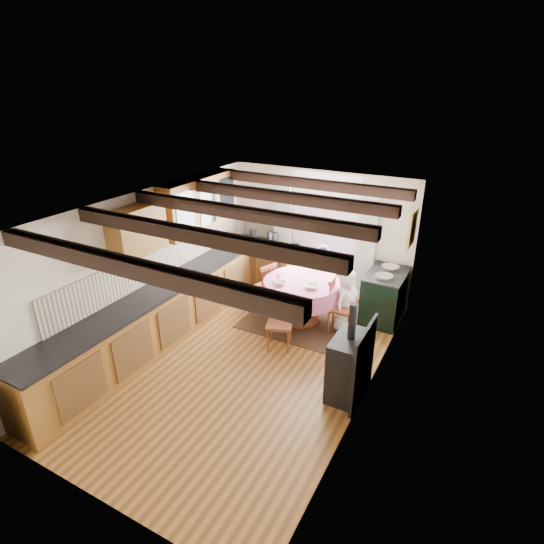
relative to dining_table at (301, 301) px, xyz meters
The scene contains 41 objects.
floor 1.50m from the dining_table, 99.51° to the right, with size 3.60×5.50×0.00m, color #AC652A.
ceiling 2.47m from the dining_table, 99.51° to the right, with size 3.60×5.50×0.00m, color white.
wall_back 1.57m from the dining_table, 100.27° to the left, with size 3.60×0.00×2.40m, color silver.
wall_front 4.26m from the dining_table, 93.28° to the right, with size 3.60×0.00×2.40m, color silver.
wall_left 2.62m from the dining_table, 144.99° to the right, with size 0.00×5.50×2.40m, color silver.
wall_right 2.26m from the dining_table, 42.47° to the right, with size 0.00×5.50×2.40m, color silver.
beam_a 3.94m from the dining_table, 93.99° to the right, with size 3.60×0.16×0.16m, color black.
beam_b 3.10m from the dining_table, 95.63° to the right, with size 3.60×0.16×0.16m, color black.
beam_c 2.40m from the dining_table, 99.51° to the right, with size 3.60×0.16×0.16m, color black.
beam_d 1.98m from the dining_table, 119.19° to the right, with size 3.60×0.16×0.16m, color black.
beam_e 2.01m from the dining_table, 112.73° to the left, with size 3.60×0.16×0.16m, color black.
splash_left 2.45m from the dining_table, 150.80° to the right, with size 0.02×4.50×0.55m, color beige.
splash_back 1.97m from the dining_table, 133.60° to the left, with size 1.40×0.02×0.55m, color beige.
base_cabinet_left 2.25m from the dining_table, 140.60° to the right, with size 0.60×5.30×0.88m, color brown.
base_cabinet_back 1.65m from the dining_table, 141.61° to the left, with size 1.30×0.60×0.88m, color brown.
worktop_left 2.29m from the dining_table, 140.28° to the right, with size 0.64×5.30×0.04m, color black.
worktop_back 1.71m from the dining_table, 142.16° to the left, with size 1.30×0.64×0.04m, color black.
wall_cabinet_glass 2.44m from the dining_table, behind, with size 0.34×1.80×0.90m, color brown.
wall_cabinet_solid 2.96m from the dining_table, 137.24° to the right, with size 0.34×0.90×0.70m, color brown.
window_frame 1.78m from the dining_table, 96.09° to the left, with size 1.34×0.03×1.54m, color white.
window_pane 1.79m from the dining_table, 96.07° to the left, with size 1.20×0.01×1.40m, color white.
curtain_left 1.72m from the dining_table, 129.01° to the left, with size 0.35×0.10×2.10m, color silver.
curtain_right 1.58m from the dining_table, 59.81° to the left, with size 0.35×0.10×2.10m, color silver.
curtain_rod 2.19m from the dining_table, 96.51° to the left, with size 0.03×0.03×2.00m, color black.
wall_picture 2.19m from the dining_table, 29.66° to the left, with size 0.04×0.50×0.60m, color gold.
wall_plate 2.01m from the dining_table, 57.89° to the left, with size 0.30×0.30×0.02m, color silver.
rug 0.39m from the dining_table, 90.00° to the left, with size 1.90×1.48×0.01m, color #331D17.
dining_table is the anchor object (origin of this frame).
chair_near 0.89m from the dining_table, 87.91° to the right, with size 0.39×0.41×0.90m, color brown, non-canonical shape.
chair_left 0.81m from the dining_table, behind, with size 0.40×0.42×0.93m, color brown, non-canonical shape.
chair_right 0.73m from the dining_table, ahead, with size 0.43×0.45×1.00m, color brown, non-canonical shape.
aga_range 1.46m from the dining_table, 32.58° to the left, with size 0.63×0.97×0.90m, color black, non-canonical shape.
cast_iron_stove 1.99m from the dining_table, 47.19° to the right, with size 0.41×0.69×1.38m, color black, non-canonical shape.
child_far 0.84m from the dining_table, 86.67° to the left, with size 0.43×0.28×1.18m, color #292F41.
child_right 0.79m from the dining_table, ahead, with size 0.54×0.35×1.11m, color white.
bowl_a 0.52m from the dining_table, 34.24° to the right, with size 0.22×0.22×0.05m, color silver.
bowl_b 0.58m from the dining_table, 130.40° to the right, with size 0.18×0.18×0.06m, color silver.
cup 0.60m from the dining_table, 157.08° to the right, with size 0.11×0.11×0.10m, color silver.
canister_tall 1.92m from the dining_table, 147.75° to the left, with size 0.14×0.14×0.25m, color #262628.
canister_wide 1.70m from the dining_table, 135.74° to the left, with size 0.19×0.19×0.21m, color #262628.
canister_slim 1.65m from the dining_table, 139.89° to the left, with size 0.09×0.09×0.25m, color #262628.
Camera 1 is at (2.88, -4.60, 3.90)m, focal length 28.40 mm.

